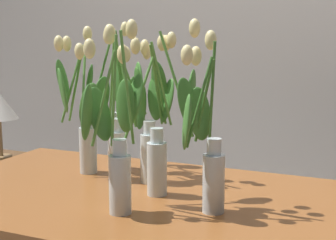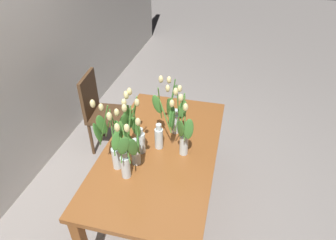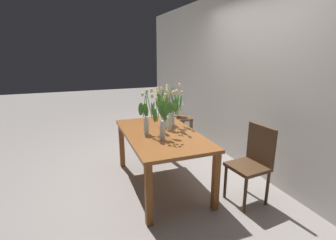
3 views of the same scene
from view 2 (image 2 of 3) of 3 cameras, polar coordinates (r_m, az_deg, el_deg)
The scene contains 10 objects.
ground_plane at distance 2.92m, azimuth -1.22°, elevation -16.59°, with size 18.00×18.00×0.00m, color gray.
dining_table at distance 2.44m, azimuth -1.41°, elevation -7.26°, with size 1.60×0.90×0.74m.
tulip_vase_0 at distance 2.12m, azimuth -10.86°, elevation -4.39°, with size 0.23×0.26×0.59m.
tulip_vase_1 at distance 2.41m, azimuth 1.32°, elevation 1.06°, with size 0.17×0.19×0.55m.
tulip_vase_2 at distance 2.03m, azimuth -7.93°, elevation -7.03°, with size 0.21×0.16×0.53m.
tulip_vase_3 at distance 2.29m, azimuth -1.42°, elevation -1.57°, with size 0.23×0.23×0.59m.
tulip_vase_4 at distance 2.15m, azimuth -6.86°, elevation -4.14°, with size 0.22×0.18×0.56m.
tulip_vase_5 at distance 2.19m, azimuth 2.87°, elevation -2.79°, with size 0.15×0.18×0.58m.
tulip_vase_6 at distance 2.25m, azimuth -6.40°, elevation -1.95°, with size 0.14×0.16×0.55m.
dining_chair at distance 3.33m, azimuth -13.13°, elevation 2.15°, with size 0.44×0.44×0.93m.
Camera 2 is at (-1.72, -0.48, 2.32)m, focal length 31.12 mm.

